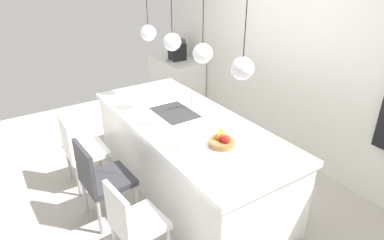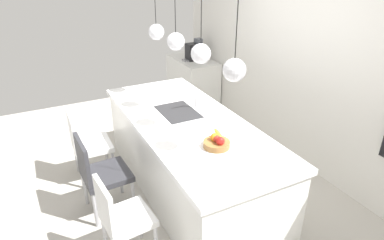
{
  "view_description": "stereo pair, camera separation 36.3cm",
  "coord_description": "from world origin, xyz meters",
  "px_view_note": "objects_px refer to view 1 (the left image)",
  "views": [
    {
      "loc": [
        2.84,
        -1.8,
        2.53
      ],
      "look_at": [
        0.1,
        0.0,
        0.94
      ],
      "focal_mm": 31.64,
      "sensor_mm": 36.0,
      "label": 1
    },
    {
      "loc": [
        3.02,
        -1.48,
        2.53
      ],
      "look_at": [
        0.1,
        0.0,
        0.94
      ],
      "focal_mm": 31.64,
      "sensor_mm": 36.0,
      "label": 2
    }
  ],
  "objects_px": {
    "fruit_bowl": "(222,141)",
    "chair_far": "(133,222)",
    "chair_middle": "(101,177)",
    "coffee_machine": "(177,51)",
    "chair_near": "(80,148)"
  },
  "relations": [
    {
      "from": "fruit_bowl",
      "to": "chair_middle",
      "type": "bearing_deg",
      "value": -123.8
    },
    {
      "from": "coffee_machine",
      "to": "chair_middle",
      "type": "relative_size",
      "value": 0.42
    },
    {
      "from": "fruit_bowl",
      "to": "chair_middle",
      "type": "relative_size",
      "value": 0.28
    },
    {
      "from": "chair_near",
      "to": "chair_far",
      "type": "relative_size",
      "value": 1.02
    },
    {
      "from": "fruit_bowl",
      "to": "chair_near",
      "type": "distance_m",
      "value": 1.77
    },
    {
      "from": "chair_far",
      "to": "chair_near",
      "type": "bearing_deg",
      "value": -179.72
    },
    {
      "from": "chair_middle",
      "to": "coffee_machine",
      "type": "bearing_deg",
      "value": 134.99
    },
    {
      "from": "coffee_machine",
      "to": "chair_far",
      "type": "height_order",
      "value": "coffee_machine"
    },
    {
      "from": "fruit_bowl",
      "to": "chair_far",
      "type": "bearing_deg",
      "value": -85.27
    },
    {
      "from": "fruit_bowl",
      "to": "chair_far",
      "type": "distance_m",
      "value": 1.1
    },
    {
      "from": "fruit_bowl",
      "to": "chair_middle",
      "type": "distance_m",
      "value": 1.29
    },
    {
      "from": "chair_middle",
      "to": "chair_near",
      "type": "bearing_deg",
      "value": 179.8
    },
    {
      "from": "fruit_bowl",
      "to": "chair_near",
      "type": "relative_size",
      "value": 0.28
    },
    {
      "from": "fruit_bowl",
      "to": "chair_far",
      "type": "xyz_separation_m",
      "value": [
        0.08,
        -1.0,
        -0.44
      ]
    },
    {
      "from": "fruit_bowl",
      "to": "chair_far",
      "type": "relative_size",
      "value": 0.29
    }
  ]
}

